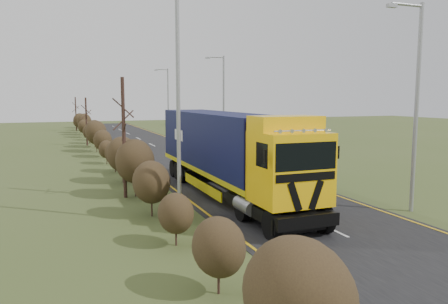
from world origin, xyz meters
TOP-DOWN VIEW (x-y plane):
  - ground at (0.00, 0.00)m, footprint 160.00×160.00m
  - road at (0.00, 10.00)m, footprint 8.00×120.00m
  - layby at (6.50, 20.00)m, footprint 6.00×18.00m
  - lane_markings at (0.00, 9.69)m, footprint 7.52×116.00m
  - hedgerow at (-6.00, 7.89)m, footprint 2.24×102.04m
  - lorry at (-1.60, 2.41)m, footprint 3.04×15.65m
  - car_red_hatchback at (5.90, 15.26)m, footprint 3.11×4.68m
  - car_blue_sedan at (8.05, 25.78)m, footprint 3.87×4.62m
  - streetlight_near at (4.85, -3.40)m, footprint 1.92×0.18m
  - streetlight_mid at (5.27, 20.68)m, footprint 1.90×0.18m
  - streetlight_far at (4.91, 40.63)m, footprint 1.91×0.18m
  - left_pole at (-5.20, -1.54)m, footprint 0.16×0.16m
  - speed_sign at (4.30, 12.48)m, footprint 0.56×0.10m
  - warning_board at (5.55, 23.44)m, footprint 0.63×0.11m

SIDE VIEW (x-z plane):
  - ground at x=0.00m, z-range 0.00..0.00m
  - road at x=0.00m, z-range 0.00..0.02m
  - layby at x=6.50m, z-range 0.00..0.02m
  - lane_markings at x=0.00m, z-range 0.03..0.03m
  - car_red_hatchback at x=5.90m, z-range 0.00..1.48m
  - car_blue_sedan at x=8.05m, z-range 0.00..1.49m
  - warning_board at x=5.55m, z-range 0.15..1.80m
  - speed_sign at x=4.30m, z-range 0.38..2.41m
  - hedgerow at x=-6.00m, z-range -1.41..4.64m
  - lorry at x=-1.60m, z-range 0.29..4.66m
  - left_pole at x=-5.20m, z-range 0.00..9.78m
  - streetlight_mid at x=5.27m, z-range 0.45..9.38m
  - streetlight_far at x=4.91m, z-range 0.45..9.42m
  - streetlight_near at x=4.85m, z-range 0.46..9.48m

